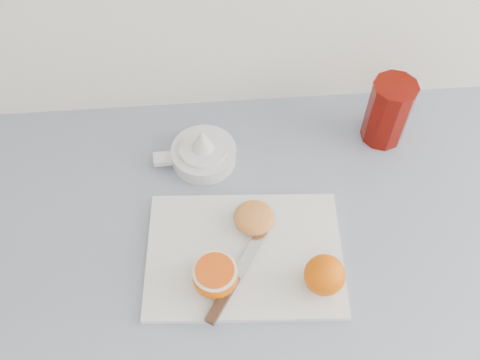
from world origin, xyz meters
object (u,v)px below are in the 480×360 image
at_px(counter, 295,309).
at_px(half_orange, 215,276).
at_px(citrus_juicer, 203,152).
at_px(cutting_board, 245,254).
at_px(red_tumbler, 387,114).

bearing_deg(counter, half_orange, -146.88).
bearing_deg(citrus_juicer, counter, -36.34).
relative_size(cutting_board, citrus_juicer, 2.08).
relative_size(counter, cutting_board, 7.90).
xyz_separation_m(cutting_board, citrus_juicer, (-0.06, 0.22, 0.02)).
height_order(counter, half_orange, half_orange).
xyz_separation_m(counter, red_tumbler, (0.16, 0.18, 0.51)).
bearing_deg(red_tumbler, cutting_board, -139.97).
relative_size(cutting_board, red_tumbler, 2.40).
height_order(cutting_board, half_orange, half_orange).
bearing_deg(cutting_board, citrus_juicer, 106.11).
relative_size(counter, half_orange, 35.33).
bearing_deg(half_orange, cutting_board, 44.19).
height_order(half_orange, red_tumbler, red_tumbler).
bearing_deg(half_orange, red_tumbler, 40.68).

